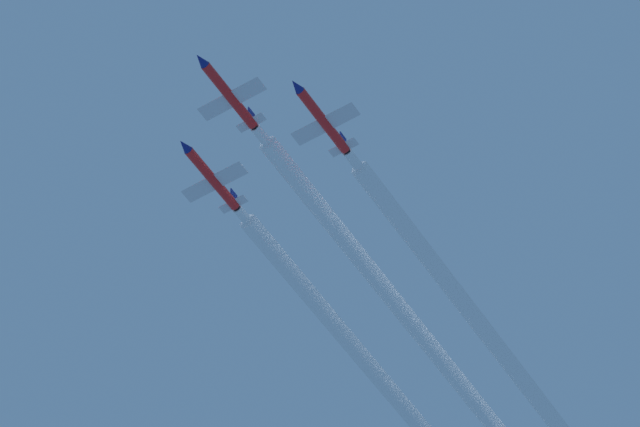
% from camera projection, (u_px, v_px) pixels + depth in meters
% --- Properties ---
extents(jet_lead, '(8.13, 11.83, 2.84)m').
position_uv_depth(jet_lead, '(228.00, 94.00, 192.59)').
color(jet_lead, red).
extents(jet_left_wingman, '(8.13, 11.83, 2.84)m').
position_uv_depth(jet_left_wingman, '(322.00, 119.00, 193.90)').
color(jet_left_wingman, red).
extents(jet_right_wingman, '(8.13, 11.83, 2.84)m').
position_uv_depth(jet_right_wingman, '(211.00, 177.00, 198.70)').
color(jet_right_wingman, red).
extents(smoke_trail_lead, '(2.19, 68.87, 2.19)m').
position_uv_depth(smoke_trail_lead, '(409.00, 319.00, 213.41)').
color(smoke_trail_lead, white).
extents(smoke_trail_left_wingman, '(2.19, 72.14, 2.19)m').
position_uv_depth(smoke_trail_left_wingman, '(498.00, 348.00, 215.57)').
color(smoke_trail_left_wingman, white).
extents(smoke_trail_right_wingman, '(2.19, 58.73, 2.19)m').
position_uv_depth(smoke_trail_right_wingman, '(367.00, 363.00, 216.87)').
color(smoke_trail_right_wingman, white).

